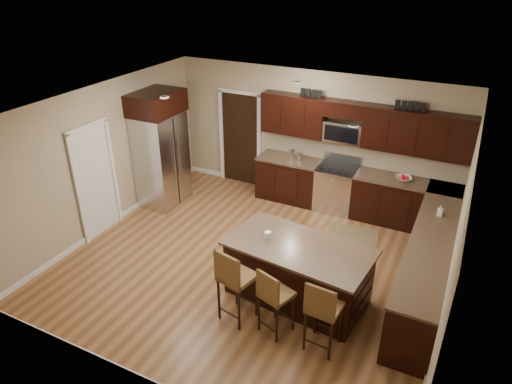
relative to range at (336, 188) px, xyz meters
The scene contains 23 objects.
floor 2.59m from the range, 105.51° to the right, with size 6.00×6.00×0.00m, color #8F5F38.
ceiling 3.38m from the range, 105.51° to the right, with size 6.00×6.00×0.00m, color silver.
wall_back 1.15m from the range, 156.28° to the left, with size 6.00×6.00×0.00m, color tan.
wall_left 4.51m from the range, 146.33° to the right, with size 5.50×5.50×0.00m, color tan.
wall_right 3.49m from the range, 46.57° to the right, with size 5.50×5.50×0.00m, color tan.
base_cabinets 1.58m from the range, 39.46° to the right, with size 4.02×3.96×0.92m.
upper_cabinets 1.42m from the range, 20.23° to the left, with size 4.00×0.33×0.80m.
range is the anchor object (origin of this frame).
microwave 1.16m from the range, 90.00° to the left, with size 0.76×0.31×0.40m, color silver.
doorway 2.41m from the range, behind, with size 0.85×0.03×2.06m, color black.
pantry_door 4.61m from the range, 143.07° to the right, with size 0.03×0.80×2.04m, color white.
letter_decor 1.84m from the range, 31.31° to the left, with size 2.20×0.03×0.15m, color black, non-canonical shape.
island 2.91m from the range, 83.65° to the right, with size 2.20×1.32×0.92m.
stool_left 3.76m from the range, 94.45° to the right, with size 0.53×0.53×1.18m.
stool_mid 3.75m from the range, 85.40° to the right, with size 0.49×0.49×1.04m.
stool_right 3.87m from the range, 75.30° to the right, with size 0.44×0.44×1.10m.
refrigerator 3.61m from the range, 158.73° to the right, with size 0.79×1.02×2.35m.
floor_mat 1.11m from the range, 52.84° to the right, with size 0.93×0.62×0.01m, color olive.
fruit_bowl 1.35m from the range, ahead, with size 0.28×0.28×0.07m, color silver.
soap_bottle 2.35m from the range, 28.09° to the right, with size 0.08×0.08×0.18m, color #B2B2B2.
canister_tall 1.13m from the range, behind, with size 0.12×0.12×0.20m, color silver.
canister_short 0.98m from the range, behind, with size 0.11×0.11×0.16m, color silver.
island_jar 2.94m from the range, 93.53° to the right, with size 0.10×0.10×0.10m, color white.
Camera 1 is at (2.86, -5.61, 4.63)m, focal length 32.00 mm.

